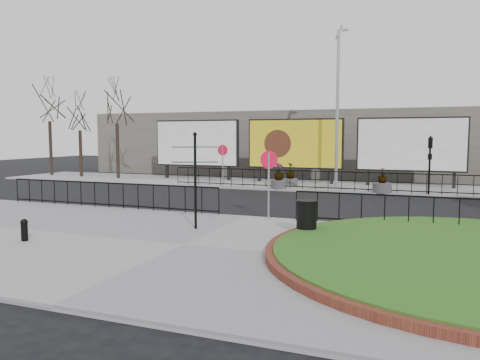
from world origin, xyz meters
The scene contains 23 objects.
ground centered at (0.00, 0.00, 0.00)m, with size 90.00×90.00×0.00m, color black.
pavement_near centered at (0.00, -5.00, 0.06)m, with size 30.00×10.00×0.12m, color gray.
pavement_far centered at (0.00, 12.00, 0.06)m, with size 44.00×6.00×0.12m, color gray.
railing_near_left centered at (-6.00, -0.30, 0.67)m, with size 10.00×0.10×1.10m, color black, non-canonical shape.
railing_near_right centered at (6.50, -0.30, 0.67)m, with size 9.00×0.10×1.10m, color black, non-canonical shape.
railing_far centered at (1.00, 9.30, 0.67)m, with size 18.00×0.10×1.10m, color black, non-canonical shape.
speed_sign_far centered at (-5.00, 9.40, 1.92)m, with size 0.64×0.07×2.47m.
speed_sign_near centered at (1.00, -0.40, 1.92)m, with size 0.64×0.07×2.47m.
billboard_left centered at (-8.50, 12.97, 2.60)m, with size 6.20×0.31×4.10m.
billboard_mid centered at (-1.50, 12.97, 2.60)m, with size 6.20×0.31×4.10m.
billboard_right centered at (5.50, 12.97, 2.60)m, with size 6.20×0.31×4.10m.
lamp_post centered at (1.51, 11.00, 4.83)m, with size 0.74×0.18×9.23m.
signal_pole_a centered at (6.50, 9.34, 2.10)m, with size 0.22×0.26×3.00m.
tree_left centered at (-14.00, 11.50, 3.62)m, with size 2.00×2.00×7.00m, color #2D2119, non-canonical shape.
tree_mid centered at (-17.50, 11.80, 3.22)m, with size 2.00×2.00×6.20m, color #2D2119, non-canonical shape.
tree_far centered at (-20.50, 12.00, 3.87)m, with size 2.00×2.00×7.50m, color #2D2119, non-canonical shape.
building_backdrop centered at (0.00, 22.00, 2.50)m, with size 40.00×10.00×5.00m, color #656059.
fingerpost_sign centered at (-0.68, -2.89, 2.00)m, with size 1.39×0.84×3.12m.
bollard centered at (-4.46, -6.26, 0.47)m, with size 0.21×0.21×0.64m.
litter_bin centered at (2.91, -2.63, 0.66)m, with size 0.65×0.65×1.07m.
planter_a centered at (-1.50, 9.40, 0.67)m, with size 0.90×0.90×1.45m.
planter_b centered at (-1.20, 10.85, 0.68)m, with size 0.87×0.87×1.44m.
planter_c centered at (4.21, 9.40, 0.57)m, with size 0.99×0.99×1.36m.
Camera 1 is at (6.04, -16.32, 3.12)m, focal length 35.00 mm.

